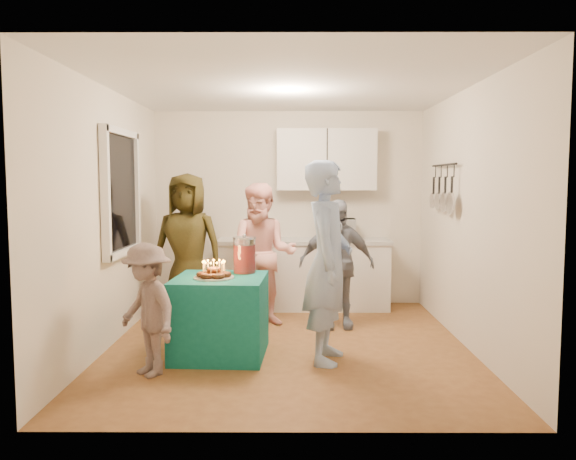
{
  "coord_description": "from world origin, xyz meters",
  "views": [
    {
      "loc": [
        0.03,
        -5.61,
        1.67
      ],
      "look_at": [
        0.0,
        0.35,
        1.15
      ],
      "focal_mm": 35.0,
      "sensor_mm": 36.0,
      "label": 1
    }
  ],
  "objects_px": {
    "counter": "(304,275)",
    "child_near_left": "(147,310)",
    "microwave": "(336,229)",
    "man_birthday": "(328,262)",
    "woman_back_right": "(337,264)",
    "punch_jar": "(244,256)",
    "party_table": "(220,316)",
    "woman_back_left": "(188,247)",
    "woman_back_center": "(263,254)"
  },
  "relations": [
    {
      "from": "child_near_left",
      "to": "microwave",
      "type": "bearing_deg",
      "value": 100.83
    },
    {
      "from": "punch_jar",
      "to": "woman_back_right",
      "type": "bearing_deg",
      "value": 39.1
    },
    {
      "from": "microwave",
      "to": "man_birthday",
      "type": "xyz_separation_m",
      "value": [
        -0.25,
        -2.19,
        -0.12
      ]
    },
    {
      "from": "woman_back_right",
      "to": "microwave",
      "type": "bearing_deg",
      "value": 82.4
    },
    {
      "from": "counter",
      "to": "child_near_left",
      "type": "bearing_deg",
      "value": -118.43
    },
    {
      "from": "microwave",
      "to": "child_near_left",
      "type": "distance_m",
      "value": 3.2
    },
    {
      "from": "man_birthday",
      "to": "woman_back_left",
      "type": "distance_m",
      "value": 2.21
    },
    {
      "from": "counter",
      "to": "woman_back_right",
      "type": "relative_size",
      "value": 1.5
    },
    {
      "from": "party_table",
      "to": "woman_back_left",
      "type": "distance_m",
      "value": 1.59
    },
    {
      "from": "counter",
      "to": "woman_back_right",
      "type": "bearing_deg",
      "value": -70.51
    },
    {
      "from": "counter",
      "to": "microwave",
      "type": "bearing_deg",
      "value": 0.0
    },
    {
      "from": "counter",
      "to": "woman_back_left",
      "type": "xyz_separation_m",
      "value": [
        -1.41,
        -0.64,
        0.45
      ]
    },
    {
      "from": "microwave",
      "to": "man_birthday",
      "type": "distance_m",
      "value": 2.21
    },
    {
      "from": "punch_jar",
      "to": "man_birthday",
      "type": "distance_m",
      "value": 0.9
    },
    {
      "from": "woman_back_right",
      "to": "man_birthday",
      "type": "bearing_deg",
      "value": -101.92
    },
    {
      "from": "microwave",
      "to": "child_near_left",
      "type": "height_order",
      "value": "microwave"
    },
    {
      "from": "counter",
      "to": "punch_jar",
      "type": "xyz_separation_m",
      "value": [
        -0.63,
        -1.79,
        0.5
      ]
    },
    {
      "from": "man_birthday",
      "to": "woman_back_right",
      "type": "xyz_separation_m",
      "value": [
        0.18,
        1.2,
        -0.2
      ]
    },
    {
      "from": "punch_jar",
      "to": "woman_back_right",
      "type": "distance_m",
      "value": 1.28
    },
    {
      "from": "punch_jar",
      "to": "woman_back_left",
      "type": "height_order",
      "value": "woman_back_left"
    },
    {
      "from": "microwave",
      "to": "punch_jar",
      "type": "relative_size",
      "value": 1.45
    },
    {
      "from": "punch_jar",
      "to": "party_table",
      "type": "bearing_deg",
      "value": -131.36
    },
    {
      "from": "microwave",
      "to": "woman_back_center",
      "type": "xyz_separation_m",
      "value": [
        -0.92,
        -0.87,
        -0.22
      ]
    },
    {
      "from": "counter",
      "to": "man_birthday",
      "type": "height_order",
      "value": "man_birthday"
    },
    {
      "from": "party_table",
      "to": "child_near_left",
      "type": "xyz_separation_m",
      "value": [
        -0.55,
        -0.56,
        0.19
      ]
    },
    {
      "from": "counter",
      "to": "man_birthday",
      "type": "relative_size",
      "value": 1.18
    },
    {
      "from": "woman_back_center",
      "to": "counter",
      "type": "bearing_deg",
      "value": 66.23
    },
    {
      "from": "woman_back_right",
      "to": "counter",
      "type": "bearing_deg",
      "value": 106.08
    },
    {
      "from": "man_birthday",
      "to": "child_near_left",
      "type": "xyz_separation_m",
      "value": [
        -1.57,
        -0.4,
        -0.36
      ]
    },
    {
      "from": "child_near_left",
      "to": "woman_back_left",
      "type": "bearing_deg",
      "value": 136.18
    },
    {
      "from": "party_table",
      "to": "man_birthday",
      "type": "bearing_deg",
      "value": -8.75
    },
    {
      "from": "microwave",
      "to": "woman_back_right",
      "type": "height_order",
      "value": "woman_back_right"
    },
    {
      "from": "counter",
      "to": "child_near_left",
      "type": "distance_m",
      "value": 2.95
    },
    {
      "from": "man_birthday",
      "to": "child_near_left",
      "type": "distance_m",
      "value": 1.66
    },
    {
      "from": "punch_jar",
      "to": "child_near_left",
      "type": "xyz_separation_m",
      "value": [
        -0.77,
        -0.8,
        -0.36
      ]
    },
    {
      "from": "child_near_left",
      "to": "woman_back_right",
      "type": "bearing_deg",
      "value": 88.37
    },
    {
      "from": "counter",
      "to": "party_table",
      "type": "relative_size",
      "value": 2.59
    },
    {
      "from": "counter",
      "to": "man_birthday",
      "type": "distance_m",
      "value": 2.25
    },
    {
      "from": "microwave",
      "to": "woman_back_left",
      "type": "relative_size",
      "value": 0.28
    },
    {
      "from": "party_table",
      "to": "woman_back_center",
      "type": "relative_size",
      "value": 0.52
    },
    {
      "from": "woman_back_center",
      "to": "woman_back_right",
      "type": "relative_size",
      "value": 1.12
    },
    {
      "from": "microwave",
      "to": "punch_jar",
      "type": "distance_m",
      "value": 2.08
    },
    {
      "from": "woman_back_center",
      "to": "woman_back_right",
      "type": "distance_m",
      "value": 0.86
    },
    {
      "from": "party_table",
      "to": "woman_back_left",
      "type": "xyz_separation_m",
      "value": [
        -0.56,
        1.4,
        0.5
      ]
    },
    {
      "from": "counter",
      "to": "party_table",
      "type": "xyz_separation_m",
      "value": [
        -0.85,
        -2.03,
        -0.05
      ]
    },
    {
      "from": "microwave",
      "to": "man_birthday",
      "type": "height_order",
      "value": "man_birthday"
    },
    {
      "from": "party_table",
      "to": "punch_jar",
      "type": "distance_m",
      "value": 0.64
    },
    {
      "from": "child_near_left",
      "to": "punch_jar",
      "type": "bearing_deg",
      "value": 92.09
    },
    {
      "from": "counter",
      "to": "woman_back_center",
      "type": "bearing_deg",
      "value": -119.52
    },
    {
      "from": "counter",
      "to": "woman_back_right",
      "type": "xyz_separation_m",
      "value": [
        0.35,
        -0.99,
        0.3
      ]
    }
  ]
}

